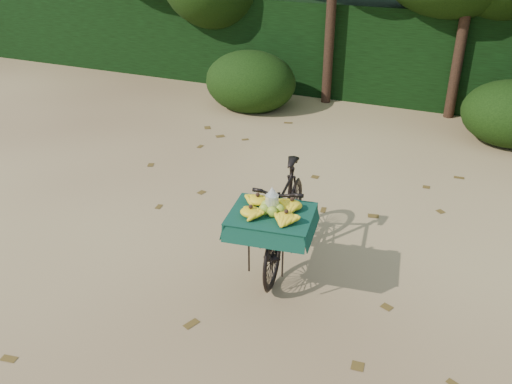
% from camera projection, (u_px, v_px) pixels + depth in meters
% --- Properties ---
extents(ground, '(80.00, 80.00, 0.00)m').
position_uv_depth(ground, '(343.00, 264.00, 5.72)').
color(ground, tan).
rests_on(ground, ground).
extents(vendor_bicycle, '(0.87, 1.85, 1.05)m').
position_uv_depth(vendor_bicycle, '(285.00, 215.00, 5.56)').
color(vendor_bicycle, black).
rests_on(vendor_bicycle, ground).
extents(hedge_backdrop, '(26.00, 1.80, 1.80)m').
position_uv_depth(hedge_backdrop, '(435.00, 52.00, 10.43)').
color(hedge_backdrop, black).
rests_on(hedge_backdrop, ground).
extents(bush_clumps, '(8.80, 1.70, 0.90)m').
position_uv_depth(bush_clumps, '(446.00, 109.00, 8.83)').
color(bush_clumps, black).
rests_on(bush_clumps, ground).
extents(leaf_litter, '(7.00, 7.30, 0.01)m').
position_uv_depth(leaf_litter, '(358.00, 234.00, 6.24)').
color(leaf_litter, '#553D16').
rests_on(leaf_litter, ground).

